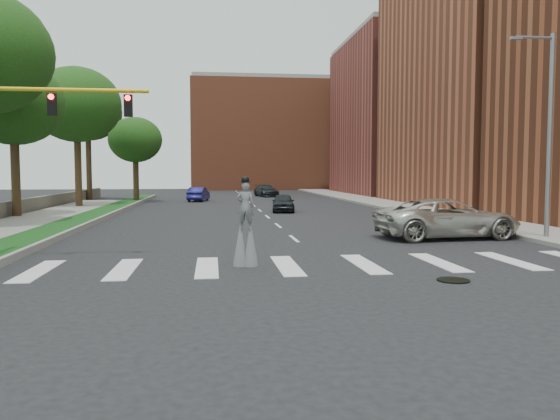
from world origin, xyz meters
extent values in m
plane|color=black|center=(0.00, 0.00, 0.00)|extent=(160.00, 160.00, 0.00)
cube|color=#123F15|center=(-11.50, 20.00, 0.12)|extent=(2.00, 60.00, 0.25)
cube|color=gray|center=(-10.45, 20.00, 0.14)|extent=(0.20, 60.00, 0.28)
cube|color=gray|center=(12.50, 25.00, 0.09)|extent=(5.00, 90.00, 0.18)
cube|color=#59554C|center=(-17.00, 22.00, 0.55)|extent=(0.50, 56.00, 1.10)
cylinder|color=black|center=(3.00, -2.00, 0.02)|extent=(0.90, 0.90, 0.04)
cube|color=#9B4C31|center=(22.00, 30.00, 12.00)|extent=(16.00, 22.00, 24.00)
cube|color=#953F37|center=(22.00, 54.00, 10.00)|extent=(16.00, 22.00, 20.00)
cube|color=#9B4C31|center=(6.00, 78.00, 9.00)|extent=(26.00, 14.00, 18.00)
cylinder|color=slate|center=(11.00, 6.00, 4.50)|extent=(0.20, 0.20, 9.00)
cylinder|color=slate|center=(10.20, 6.00, 8.80)|extent=(1.80, 0.12, 0.12)
cube|color=slate|center=(9.30, 6.00, 8.75)|extent=(0.50, 0.18, 0.12)
cylinder|color=gold|center=(-8.40, 3.00, 5.80)|extent=(5.20, 0.14, 0.14)
cube|color=black|center=(-9.00, 3.00, 5.30)|extent=(0.28, 0.18, 0.75)
cylinder|color=#FF0C0C|center=(-9.00, 2.90, 5.55)|extent=(0.18, 0.06, 0.18)
cube|color=black|center=(-6.50, 3.00, 5.30)|extent=(0.28, 0.18, 0.75)
cylinder|color=#FF0C0C|center=(-6.50, 2.90, 5.55)|extent=(0.18, 0.06, 0.18)
cylinder|color=#372616|center=(-2.46, 1.11, 0.58)|extent=(0.07, 0.07, 1.17)
cylinder|color=#372616|center=(-2.77, 1.17, 0.58)|extent=(0.07, 0.07, 1.17)
cone|color=#5B5B5F|center=(-2.46, 1.11, 0.73)|extent=(0.52, 0.52, 1.46)
cone|color=#5B5B5F|center=(-2.77, 1.17, 0.73)|extent=(0.52, 0.52, 1.46)
imported|color=#5B5B5F|center=(-2.62, 1.14, 1.94)|extent=(0.62, 0.47, 1.55)
sphere|color=black|center=(-2.62, 1.14, 2.78)|extent=(0.26, 0.26, 0.26)
cylinder|color=black|center=(-2.62, 1.14, 2.73)|extent=(0.34, 0.34, 0.02)
cube|color=yellow|center=(-2.59, 1.28, 2.37)|extent=(0.22, 0.05, 0.10)
imported|color=beige|center=(7.01, 7.38, 0.91)|extent=(6.77, 3.55, 1.82)
imported|color=black|center=(1.64, 24.44, 0.69)|extent=(2.07, 4.21, 1.38)
imported|color=navy|center=(-5.06, 39.94, 0.72)|extent=(2.30, 4.59, 1.44)
imported|color=black|center=(2.79, 49.11, 0.71)|extent=(3.00, 5.20, 1.42)
cylinder|color=#372616|center=(-16.28, 20.77, 2.93)|extent=(0.56, 0.56, 5.85)
ellipsoid|color=#143610|center=(-16.28, 20.77, 7.45)|extent=(6.38, 6.38, 5.42)
cylinder|color=#372616|center=(-14.71, 30.72, 3.36)|extent=(0.56, 0.56, 6.72)
ellipsoid|color=#143610|center=(-14.71, 30.72, 8.54)|extent=(7.25, 7.25, 6.16)
cylinder|color=#372616|center=(-16.47, 42.90, 3.73)|extent=(0.56, 0.56, 7.46)
ellipsoid|color=#143610|center=(-16.47, 42.90, 9.22)|extent=(7.02, 7.02, 5.96)
cylinder|color=#372616|center=(-11.09, 38.51, 2.41)|extent=(0.56, 0.56, 4.83)
ellipsoid|color=#143610|center=(-11.09, 38.51, 6.12)|extent=(5.19, 5.19, 4.41)
camera|label=1|loc=(-3.67, -16.35, 3.06)|focal=35.00mm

